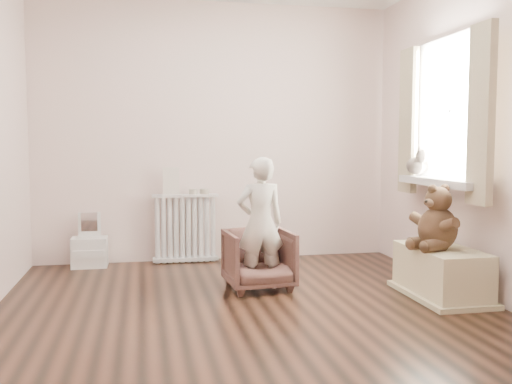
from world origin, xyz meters
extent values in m
cube|color=black|center=(0.00, 0.00, 0.00)|extent=(3.60, 3.60, 0.01)
cube|color=white|center=(0.00, 1.80, 1.30)|extent=(3.60, 0.02, 2.60)
cube|color=white|center=(0.00, -1.80, 1.30)|extent=(3.60, 0.02, 2.60)
cube|color=white|center=(1.80, 0.00, 1.30)|extent=(0.02, 3.60, 2.60)
cube|color=white|center=(1.76, 0.30, 1.45)|extent=(0.03, 0.90, 1.10)
cube|color=silver|center=(1.67, 0.30, 0.87)|extent=(0.22, 1.10, 0.06)
cube|color=#C2B690|center=(1.65, -0.27, 1.39)|extent=(0.06, 0.26, 1.30)
cube|color=#C2B690|center=(1.65, 0.87, 1.39)|extent=(0.06, 0.26, 1.30)
cube|color=silver|center=(-0.32, 1.68, 0.39)|extent=(0.65, 0.12, 0.68)
cube|color=beige|center=(-0.46, 1.68, 0.82)|extent=(0.16, 0.01, 0.27)
cylinder|color=#A59E8C|center=(-0.24, 1.68, 0.71)|extent=(0.09, 0.09, 0.05)
cylinder|color=#A59E8C|center=(-0.13, 1.68, 0.71)|extent=(0.09, 0.09, 0.05)
cube|color=silver|center=(-1.25, 1.65, 0.28)|extent=(0.33, 0.24, 0.52)
imported|color=brown|center=(0.19, 0.51, 0.24)|extent=(0.56, 0.57, 0.49)
imported|color=white|center=(0.19, 0.46, 0.55)|extent=(0.40, 0.28, 1.06)
cube|color=beige|center=(1.52, -0.01, 0.20)|extent=(0.43, 0.81, 0.38)
camera|label=1|loc=(-0.74, -3.98, 1.18)|focal=40.00mm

